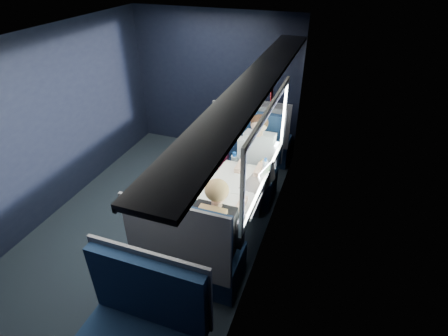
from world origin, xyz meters
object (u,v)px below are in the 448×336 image
(man, at_px, (256,159))
(bottle_small, at_px, (265,167))
(table, at_px, (235,191))
(laptop, at_px, (261,181))
(seat_row_back, at_px, (144,336))
(cup, at_px, (269,167))
(seat_bay_far, at_px, (191,255))
(seat_row_front, at_px, (258,140))
(woman, at_px, (219,227))
(seat_bay_near, at_px, (240,168))

(man, distance_m, bottle_small, 0.40)
(table, xyz_separation_m, laptop, (0.28, 0.09, 0.15))
(seat_row_back, height_order, cup, seat_row_back)
(cup, bearing_deg, laptop, -92.10)
(seat_bay_far, distance_m, cup, 1.45)
(laptop, distance_m, bottle_small, 0.28)
(seat_row_back, bearing_deg, seat_row_front, 90.00)
(woman, xyz_separation_m, laptop, (0.22, 0.80, 0.08))
(woman, height_order, bottle_small, woman)
(seat_bay_near, xyz_separation_m, woman, (0.26, -1.57, 0.31))
(woman, distance_m, cup, 1.17)
(seat_bay_near, distance_m, man, 0.43)
(table, bearing_deg, seat_bay_near, 102.82)
(seat_bay_far, height_order, man, man)
(table, distance_m, seat_row_front, 1.82)
(table, relative_size, seat_bay_near, 0.79)
(seat_row_front, xyz_separation_m, seat_row_back, (0.00, -3.59, 0.00))
(seat_bay_far, bearing_deg, laptop, 64.20)
(table, height_order, seat_bay_near, seat_bay_near)
(woman, distance_m, laptop, 0.83)
(seat_row_back, xyz_separation_m, bottle_small, (0.44, 2.17, 0.42))
(man, bearing_deg, seat_row_back, -95.72)
(table, relative_size, bottle_small, 4.84)
(seat_bay_far, distance_m, seat_row_back, 0.92)
(seat_row_front, height_order, bottle_small, seat_row_front)
(seat_bay_near, xyz_separation_m, man, (0.26, -0.17, 0.30))
(seat_row_front, relative_size, man, 0.88)
(seat_bay_far, bearing_deg, bottle_small, 70.51)
(table, relative_size, seat_row_front, 0.86)
(seat_bay_near, distance_m, bottle_small, 0.79)
(laptop, bearing_deg, bottle_small, 95.35)
(seat_bay_far, xyz_separation_m, woman, (0.25, 0.17, 0.31))
(seat_bay_far, bearing_deg, man, 80.97)
(man, bearing_deg, bottle_small, -59.74)
(man, relative_size, cup, 13.83)
(seat_bay_far, relative_size, laptop, 3.19)
(man, relative_size, bottle_small, 6.40)
(seat_bay_near, relative_size, cup, 13.18)
(woman, xyz_separation_m, cup, (0.23, 1.15, 0.06))
(table, bearing_deg, woman, -84.55)
(seat_bay_far, height_order, bottle_small, seat_bay_far)
(laptop, xyz_separation_m, bottle_small, (-0.03, 0.28, 0.02))
(table, distance_m, woman, 0.71)
(bottle_small, bearing_deg, seat_bay_near, 132.60)
(seat_bay_far, relative_size, seat_row_back, 1.09)
(table, bearing_deg, laptop, 17.84)
(seat_bay_near, relative_size, woman, 0.95)
(man, xyz_separation_m, laptop, (0.22, -0.61, 0.09))
(man, bearing_deg, seat_bay_near, 147.57)
(cup, bearing_deg, woman, -101.34)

